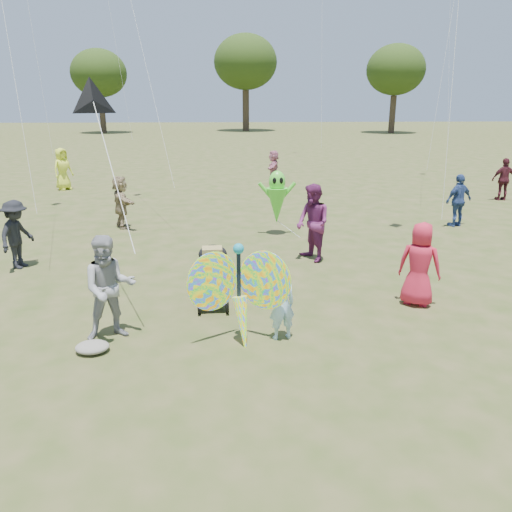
% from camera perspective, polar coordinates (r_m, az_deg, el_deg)
% --- Properties ---
extents(ground, '(160.00, 160.00, 0.00)m').
position_cam_1_polar(ground, '(7.13, 2.42, -12.09)').
color(ground, '#51592B').
rests_on(ground, ground).
extents(child_girl, '(0.47, 0.37, 1.13)m').
position_cam_1_polar(child_girl, '(7.56, 2.97, -5.53)').
color(child_girl, '#A6D5EC').
rests_on(child_girl, ground).
extents(adult_man, '(0.93, 0.81, 1.63)m').
position_cam_1_polar(adult_man, '(7.81, -16.40, -3.52)').
color(adult_man, gray).
rests_on(adult_man, ground).
extents(grey_bag, '(0.49, 0.40, 0.16)m').
position_cam_1_polar(grey_bag, '(7.74, -18.21, -9.86)').
color(grey_bag, gray).
rests_on(grey_bag, ground).
extents(crowd_a, '(0.87, 0.78, 1.50)m').
position_cam_1_polar(crowd_a, '(9.22, 18.19, -0.90)').
color(crowd_a, red).
rests_on(crowd_a, ground).
extents(crowd_b, '(0.78, 1.07, 1.49)m').
position_cam_1_polar(crowd_b, '(11.90, -25.68, 2.23)').
color(crowd_b, black).
rests_on(crowd_b, ground).
extents(crowd_c, '(0.96, 0.65, 1.51)m').
position_cam_1_polar(crowd_c, '(15.53, 22.14, 5.90)').
color(crowd_c, navy).
rests_on(crowd_c, ground).
extents(crowd_d, '(0.99, 1.44, 1.49)m').
position_cam_1_polar(crowd_d, '(14.73, -15.18, 5.97)').
color(crowd_d, '#967F5C').
rests_on(crowd_d, ground).
extents(crowd_e, '(0.94, 1.04, 1.75)m').
position_cam_1_polar(crowd_e, '(11.26, 6.51, 3.76)').
color(crowd_e, '#692357').
rests_on(crowd_e, ground).
extents(crowd_g, '(0.92, 0.98, 1.68)m').
position_cam_1_polar(crowd_g, '(21.97, -21.23, 9.26)').
color(crowd_g, '#DCEB37').
rests_on(crowd_g, ground).
extents(crowd_h, '(0.90, 0.38, 1.52)m').
position_cam_1_polar(crowd_h, '(20.39, 26.49, 7.85)').
color(crowd_h, '#491821').
rests_on(crowd_h, ground).
extents(crowd_j, '(0.63, 1.44, 1.50)m').
position_cam_1_polar(crowd_j, '(21.46, 2.02, 9.99)').
color(crowd_j, '#B1657C').
rests_on(crowd_j, ground).
extents(jogging_stroller, '(0.54, 1.06, 1.09)m').
position_cam_1_polar(jogging_stroller, '(8.82, -4.95, -1.83)').
color(jogging_stroller, black).
rests_on(jogging_stroller, ground).
extents(butterfly_kite, '(1.74, 0.75, 1.74)m').
position_cam_1_polar(butterfly_kite, '(7.37, -1.83, -4.38)').
color(butterfly_kite, orange).
rests_on(butterfly_kite, ground).
extents(delta_kite_rig, '(1.30, 2.11, 2.60)m').
position_cam_1_polar(delta_kite_rig, '(9.25, -18.09, 16.39)').
color(delta_kite_rig, black).
rests_on(delta_kite_rig, ground).
extents(alien_kite, '(1.12, 0.69, 1.74)m').
position_cam_1_polar(alien_kite, '(13.43, 2.41, 6.49)').
color(alien_kite, '#53E034').
rests_on(alien_kite, ground).
extents(tree_line, '(91.78, 33.60, 10.79)m').
position_cam_1_polar(tree_line, '(51.45, 1.31, 21.12)').
color(tree_line, '#3A2D21').
rests_on(tree_line, ground).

